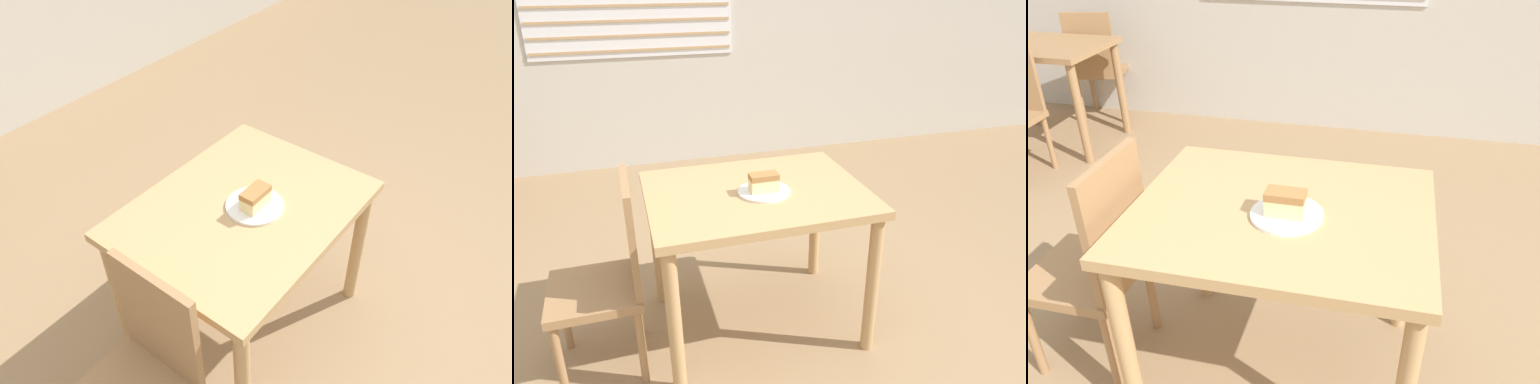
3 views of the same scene
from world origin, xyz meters
TOP-DOWN VIEW (x-y plane):
  - dining_table_near at (0.01, 0.48)m, footprint 1.00×0.79m
  - dining_table_far at (-2.18, 2.25)m, footprint 0.93×0.66m
  - chair_near_window at (-0.67, 0.41)m, footprint 0.39×0.39m
  - chair_far_opposite at (-2.08, 2.77)m, footprint 0.48×0.48m
  - plate at (0.04, 0.45)m, footprint 0.24×0.24m
  - cake_slice at (0.03, 0.44)m, footprint 0.13×0.07m

SIDE VIEW (x-z plane):
  - chair_near_window at x=-0.67m, z-range 0.02..0.93m
  - chair_far_opposite at x=-2.08m, z-range 0.02..0.93m
  - dining_table_far at x=-2.18m, z-range 0.25..1.01m
  - dining_table_near at x=0.01m, z-range 0.26..1.01m
  - plate at x=0.04m, z-range 0.75..0.76m
  - cake_slice at x=0.03m, z-range 0.76..0.85m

